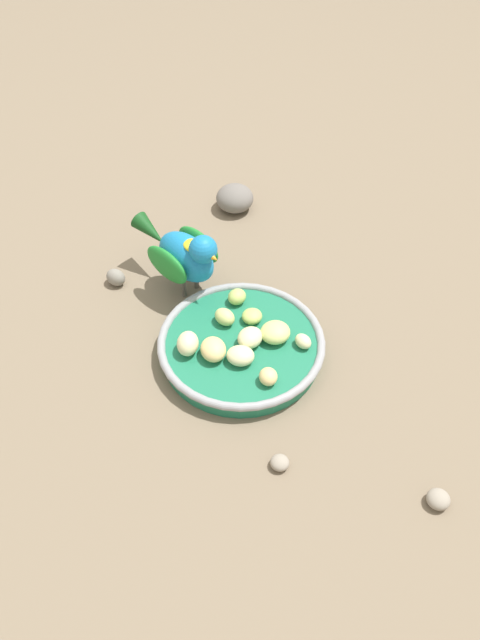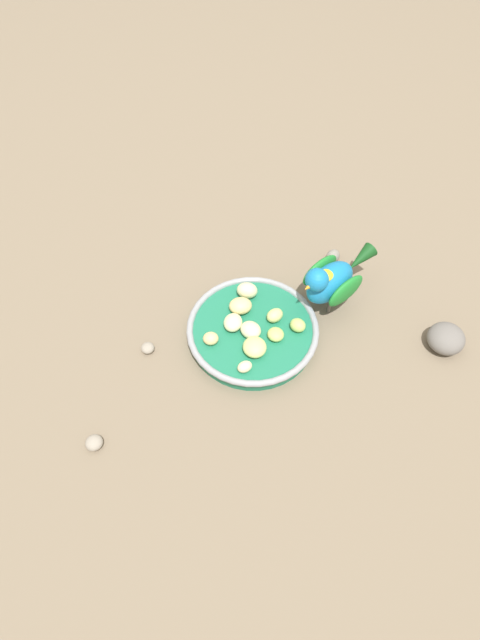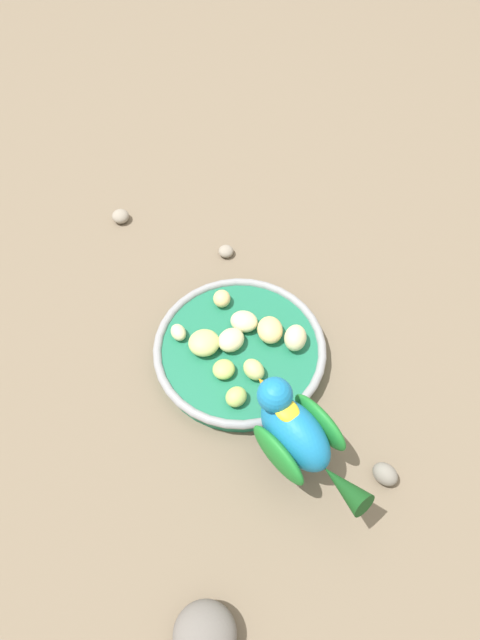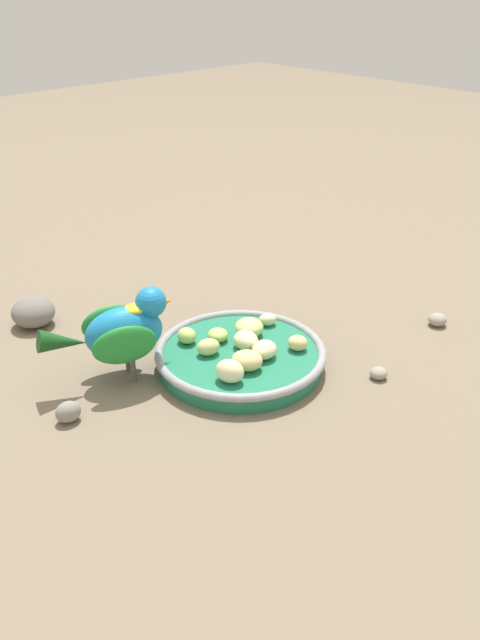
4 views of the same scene
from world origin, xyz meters
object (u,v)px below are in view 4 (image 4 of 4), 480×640
(pebble_1, at_px, (438,320))
(pebble_2, at_px, (379,373))
(feeding_bowl, at_px, (240,357))
(parrot, at_px, (121,330))
(apple_piece_5, at_px, (247,360))
(apple_piece_4, at_px, (208,347))
(apple_piece_1, at_px, (187,336))
(apple_piece_2, at_px, (298,343))
(apple_piece_8, at_px, (268,320))
(rock_large, at_px, (33,312))
(pebble_0, at_px, (68,412))
(apple_piece_3, at_px, (249,327))
(apple_piece_7, at_px, (230,371))
(apple_piece_9, at_px, (264,350))
(apple_piece_6, at_px, (218,335))
(apple_piece_0, at_px, (246,340))

(pebble_1, bearing_deg, pebble_2, -81.75)
(feeding_bowl, distance_m, parrot, 0.15)
(apple_piece_5, bearing_deg, apple_piece_4, -169.57)
(apple_piece_1, xyz_separation_m, apple_piece_4, (0.04, 0.00, 0.00))
(apple_piece_5, height_order, parrot, parrot)
(apple_piece_2, bearing_deg, pebble_1, 73.77)
(apple_piece_8, distance_m, pebble_2, 0.17)
(rock_large, xyz_separation_m, pebble_2, (0.42, 0.24, -0.01))
(apple_piece_2, bearing_deg, apple_piece_1, -140.97)
(feeding_bowl, relative_size, pebble_0, 7.40)
(pebble_0, bearing_deg, apple_piece_4, 81.54)
(parrot, xyz_separation_m, pebble_0, (0.03, -0.10, -0.05))
(pebble_0, bearing_deg, apple_piece_3, 83.88)
(apple_piece_3, relative_size, apple_piece_7, 1.11)
(parrot, height_order, pebble_1, parrot)
(apple_piece_3, relative_size, apple_piece_9, 1.11)
(apple_piece_6, bearing_deg, apple_piece_5, -15.46)
(apple_piece_0, bearing_deg, pebble_0, -101.88)
(apple_piece_7, xyz_separation_m, pebble_2, (0.10, 0.16, -0.03))
(apple_piece_9, distance_m, pebble_2, 0.15)
(feeding_bowl, distance_m, apple_piece_6, 0.04)
(apple_piece_0, distance_m, apple_piece_3, 0.03)
(apple_piece_7, height_order, apple_piece_8, apple_piece_7)
(apple_piece_1, bearing_deg, apple_piece_7, -11.70)
(apple_piece_4, height_order, apple_piece_8, apple_piece_4)
(apple_piece_4, height_order, pebble_2, apple_piece_4)
(rock_large, bearing_deg, pebble_2, 29.78)
(apple_piece_7, xyz_separation_m, pebble_0, (-0.09, -0.16, -0.02))
(pebble_0, distance_m, pebble_1, 0.52)
(apple_piece_3, relative_size, pebble_2, 1.78)
(parrot, distance_m, rock_large, 0.21)
(feeding_bowl, bearing_deg, apple_piece_2, 50.14)
(feeding_bowl, xyz_separation_m, apple_piece_9, (0.03, 0.01, 0.02))
(rock_large, bearing_deg, feeding_bowl, 25.30)
(apple_piece_7, relative_size, parrot, 0.22)
(feeding_bowl, height_order, apple_piece_8, apple_piece_8)
(apple_piece_0, xyz_separation_m, parrot, (-0.08, -0.13, 0.03))
(apple_piece_0, bearing_deg, apple_piece_1, -143.89)
(apple_piece_3, xyz_separation_m, apple_piece_4, (0.00, -0.07, -0.00))
(apple_piece_7, bearing_deg, rock_large, -166.46)
(rock_large, xyz_separation_m, pebble_0, (0.23, -0.09, -0.01))
(apple_piece_0, relative_size, parrot, 0.22)
(apple_piece_6, bearing_deg, pebble_1, 61.66)
(apple_piece_6, relative_size, apple_piece_8, 1.14)
(apple_piece_7, distance_m, pebble_2, 0.19)
(apple_piece_1, xyz_separation_m, apple_piece_8, (0.04, 0.11, -0.00))
(rock_large, relative_size, pebble_2, 2.76)
(apple_piece_0, bearing_deg, parrot, -121.18)
(apple_piece_8, xyz_separation_m, pebble_1, (0.14, 0.21, -0.02))
(apple_piece_4, distance_m, apple_piece_9, 0.07)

